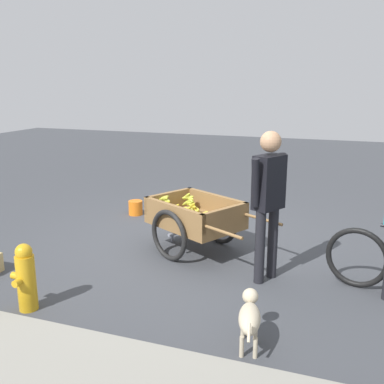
{
  "coord_description": "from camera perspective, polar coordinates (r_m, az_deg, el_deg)",
  "views": [
    {
      "loc": [
        -1.94,
        5.35,
        2.15
      ],
      "look_at": [
        -0.06,
        0.09,
        0.75
      ],
      "focal_mm": 41.67,
      "sensor_mm": 36.0,
      "label": 1
    }
  ],
  "objects": [
    {
      "name": "fruit_cart",
      "position": [
        5.69,
        0.3,
        -3.41
      ],
      "size": [
        1.81,
        1.45,
        0.71
      ],
      "color": "olive",
      "rests_on": "ground"
    },
    {
      "name": "fire_hydrant",
      "position": [
        4.59,
        -20.52,
        -10.18
      ],
      "size": [
        0.25,
        0.25,
        0.67
      ],
      "color": "gold",
      "rests_on": "ground"
    },
    {
      "name": "ground_plane",
      "position": [
        6.09,
        -0.26,
        -6.62
      ],
      "size": [
        24.0,
        24.0,
        0.0
      ],
      "primitive_type": "plane",
      "color": "#3D3F44"
    },
    {
      "name": "vendor_person",
      "position": [
        4.79,
        9.77,
        -0.13
      ],
      "size": [
        0.34,
        0.54,
        1.65
      ],
      "color": "black",
      "rests_on": "ground"
    },
    {
      "name": "plastic_bucket",
      "position": [
        7.4,
        -7.24,
        -2.01
      ],
      "size": [
        0.23,
        0.23,
        0.23
      ],
      "primitive_type": "cylinder",
      "color": "orange",
      "rests_on": "ground"
    },
    {
      "name": "dog",
      "position": [
        3.83,
        7.38,
        -15.45
      ],
      "size": [
        0.26,
        0.66,
        0.4
      ],
      "color": "beige",
      "rests_on": "ground"
    }
  ]
}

